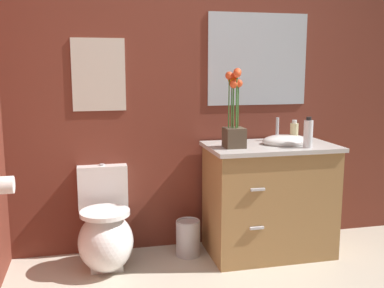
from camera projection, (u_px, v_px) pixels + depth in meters
wall_back at (214, 86)px, 3.45m from camera, size 4.17×0.05×2.50m
toilet at (105, 233)px, 3.14m from camera, size 0.38×0.59×0.69m
vanity_cabinet at (269, 198)px, 3.36m from camera, size 0.94×0.56×1.01m
flower_vase at (234, 118)px, 3.14m from camera, size 0.14×0.14×0.55m
soap_bottle at (308, 133)px, 3.15m from camera, size 0.06×0.06×0.22m
lotion_bottle at (294, 133)px, 3.32m from camera, size 0.06×0.06×0.18m
trash_bin at (188, 238)px, 3.35m from camera, size 0.18×0.18×0.27m
wall_poster at (99, 75)px, 3.21m from camera, size 0.38×0.01×0.52m
wall_mirror at (258, 59)px, 3.47m from camera, size 0.80×0.01×0.70m
toilet_paper_roll at (4, 185)px, 2.74m from camera, size 0.11×0.11×0.11m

